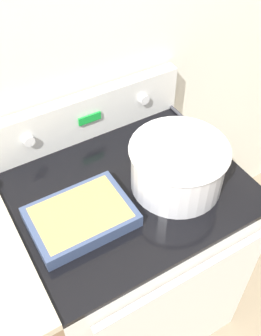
# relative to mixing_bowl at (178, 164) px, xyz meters

# --- Properties ---
(kitchen_wall) EXTENTS (8.00, 0.05, 2.50)m
(kitchen_wall) POSITION_rel_mixing_bowl_xyz_m (-0.14, 0.44, 0.24)
(kitchen_wall) COLOR silver
(kitchen_wall) RESTS_ON ground_plane
(stove_range) EXTENTS (0.78, 0.69, 0.92)m
(stove_range) POSITION_rel_mixing_bowl_xyz_m (-0.14, 0.08, -0.55)
(stove_range) COLOR silver
(stove_range) RESTS_ON ground_plane
(control_panel) EXTENTS (0.78, 0.07, 0.19)m
(control_panel) POSITION_rel_mixing_bowl_xyz_m (-0.14, 0.38, -0.00)
(control_panel) COLOR silver
(control_panel) RESTS_ON stove_range
(mixing_bowl) EXTENTS (0.33, 0.33, 0.17)m
(mixing_bowl) POSITION_rel_mixing_bowl_xyz_m (0.00, 0.00, 0.00)
(mixing_bowl) COLOR silver
(mixing_bowl) RESTS_ON stove_range
(casserole_dish) EXTENTS (0.32, 0.23, 0.05)m
(casserole_dish) POSITION_rel_mixing_bowl_xyz_m (-0.35, 0.02, -0.07)
(casserole_dish) COLOR #38476B
(casserole_dish) RESTS_ON stove_range
(ladle) EXTENTS (0.07, 0.32, 0.07)m
(ladle) POSITION_rel_mixing_bowl_xyz_m (0.23, 0.13, -0.06)
(ladle) COLOR #333338
(ladle) RESTS_ON stove_range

